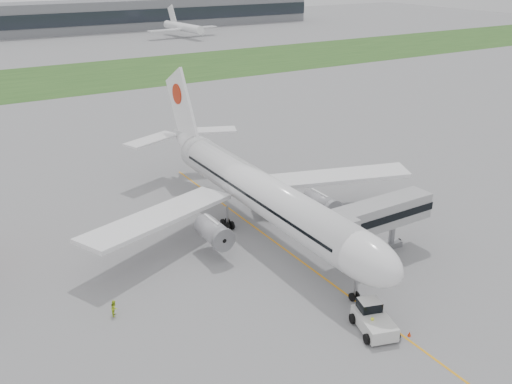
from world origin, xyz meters
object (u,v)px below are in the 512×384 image
airliner (256,189)px  pushback_tug (373,318)px  jet_bridge (374,217)px  ground_crew_near (371,325)px

airliner → pushback_tug: bearing=-94.0°
airliner → pushback_tug: (-1.72, -24.61, -4.49)m
pushback_tug → jet_bridge: (9.35, 10.83, 4.11)m
pushback_tug → ground_crew_near: bearing=-123.4°
pushback_tug → ground_crew_near: pushback_tug is taller
jet_bridge → ground_crew_near: bearing=-132.7°
airliner → jet_bridge: bearing=-61.0°
ground_crew_near → pushback_tug: bearing=-142.7°
jet_bridge → airliner: bearing=117.7°
jet_bridge → ground_crew_near: size_ratio=8.33×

